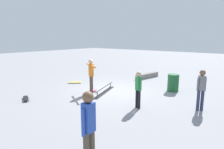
{
  "coord_description": "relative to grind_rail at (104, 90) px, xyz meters",
  "views": [
    {
      "loc": [
        7.82,
        6.07,
        2.8
      ],
      "look_at": [
        0.48,
        0.29,
        1.0
      ],
      "focal_mm": 31.12,
      "sensor_mm": 36.0,
      "label": 1
    }
  ],
  "objects": [
    {
      "name": "ground_plane",
      "position": [
        -0.48,
        0.21,
        -0.13
      ],
      "size": [
        60.0,
        60.0,
        0.0
      ],
      "primitive_type": "plane",
      "color": "gray"
    },
    {
      "name": "grind_rail",
      "position": [
        0.0,
        0.0,
        0.0
      ],
      "size": [
        2.4,
        1.03,
        0.31
      ],
      "rotation": [
        0.0,
        0.0,
        0.33
      ],
      "color": "black",
      "rests_on": "ground_plane"
    },
    {
      "name": "skate_ledge",
      "position": [
        -4.6,
        0.0,
        0.03
      ],
      "size": [
        2.08,
        0.74,
        0.33
      ],
      "primitive_type": "cube",
      "rotation": [
        0.0,
        0.0,
        -0.19
      ],
      "color": "gray",
      "rests_on": "ground_plane"
    },
    {
      "name": "skater_main",
      "position": [
        0.47,
        -0.46,
        0.87
      ],
      "size": [
        0.74,
        1.25,
        1.72
      ],
      "rotation": [
        0.0,
        0.0,
        1.07
      ],
      "color": "brown",
      "rests_on": "ground_plane"
    },
    {
      "name": "skateboard_main",
      "position": [
        0.46,
        -0.51,
        -0.06
      ],
      "size": [
        0.8,
        0.27,
        0.09
      ],
      "rotation": [
        0.0,
        0.0,
        0.02
      ],
      "color": "#E05993",
      "rests_on": "ground_plane"
    },
    {
      "name": "bystander_blue_shirt",
      "position": [
        4.71,
        3.6,
        0.85
      ],
      "size": [
        0.39,
        0.24,
        1.74
      ],
      "rotation": [
        0.0,
        0.0,
        0.03
      ],
      "color": "brown",
      "rests_on": "ground_plane"
    },
    {
      "name": "bystander_grey_shirt",
      "position": [
        -0.39,
        4.53,
        0.77
      ],
      "size": [
        0.29,
        0.32,
        1.6
      ],
      "rotation": [
        0.0,
        0.0,
        5.43
      ],
      "color": "#2D3351",
      "rests_on": "ground_plane"
    },
    {
      "name": "bystander_green_shirt",
      "position": [
        0.88,
        2.52,
        0.71
      ],
      "size": [
        0.23,
        0.34,
        1.49
      ],
      "rotation": [
        0.0,
        0.0,
        4.33
      ],
      "color": "black",
      "rests_on": "ground_plane"
    },
    {
      "name": "loose_skateboard_yellow",
      "position": [
        -0.39,
        -2.72,
        -0.06
      ],
      "size": [
        0.69,
        0.72,
        0.09
      ],
      "rotation": [
        0.0,
        0.0,
        5.46
      ],
      "color": "yellow",
      "rests_on": "ground_plane"
    },
    {
      "name": "loose_skateboard_black",
      "position": [
        3.14,
        -2.01,
        -0.06
      ],
      "size": [
        0.53,
        0.81,
        0.09
      ],
      "rotation": [
        0.0,
        0.0,
        4.26
      ],
      "color": "black",
      "rests_on": "ground_plane"
    },
    {
      "name": "trash_bin",
      "position": [
        -2.43,
        2.67,
        0.32
      ],
      "size": [
        0.57,
        0.57,
        0.9
      ],
      "primitive_type": "cylinder",
      "color": "#1E592D",
      "rests_on": "ground_plane"
    }
  ]
}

